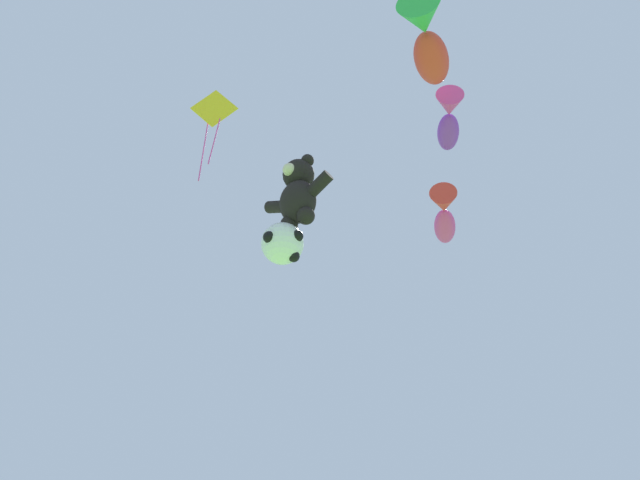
{
  "coord_description": "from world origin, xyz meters",
  "views": [
    {
      "loc": [
        8.53,
        -4.65,
        0.99
      ],
      "look_at": [
        1.38,
        3.98,
        9.14
      ],
      "focal_mm": 40.0,
      "sensor_mm": 36.0,
      "label": 1
    }
  ],
  "objects_px": {
    "teddy_bear_kite": "(298,193)",
    "fish_kite_magenta": "(444,215)",
    "diamond_kite": "(213,115)",
    "fish_kite_violet": "(449,119)",
    "fish_kite_crimson": "(427,39)",
    "soccer_ball_kite": "(283,243)"
  },
  "relations": [
    {
      "from": "teddy_bear_kite",
      "to": "fish_kite_magenta",
      "type": "bearing_deg",
      "value": 77.03
    },
    {
      "from": "fish_kite_magenta",
      "to": "diamond_kite",
      "type": "relative_size",
      "value": 0.68
    },
    {
      "from": "teddy_bear_kite",
      "to": "fish_kite_violet",
      "type": "relative_size",
      "value": 1.03
    },
    {
      "from": "teddy_bear_kite",
      "to": "fish_kite_crimson",
      "type": "relative_size",
      "value": 0.81
    },
    {
      "from": "fish_kite_violet",
      "to": "diamond_kite",
      "type": "bearing_deg",
      "value": -154.66
    },
    {
      "from": "fish_kite_magenta",
      "to": "fish_kite_crimson",
      "type": "bearing_deg",
      "value": -61.64
    },
    {
      "from": "fish_kite_magenta",
      "to": "soccer_ball_kite",
      "type": "bearing_deg",
      "value": -106.86
    },
    {
      "from": "teddy_bear_kite",
      "to": "soccer_ball_kite",
      "type": "bearing_deg",
      "value": -172.56
    },
    {
      "from": "fish_kite_violet",
      "to": "fish_kite_magenta",
      "type": "distance_m",
      "value": 2.92
    },
    {
      "from": "teddy_bear_kite",
      "to": "diamond_kite",
      "type": "distance_m",
      "value": 4.75
    },
    {
      "from": "diamond_kite",
      "to": "fish_kite_violet",
      "type": "bearing_deg",
      "value": 25.34
    },
    {
      "from": "soccer_ball_kite",
      "to": "teddy_bear_kite",
      "type": "bearing_deg",
      "value": 7.44
    },
    {
      "from": "fish_kite_crimson",
      "to": "diamond_kite",
      "type": "xyz_separation_m",
      "value": [
        -6.24,
        -0.3,
        1.67
      ]
    },
    {
      "from": "diamond_kite",
      "to": "fish_kite_magenta",
      "type": "bearing_deg",
      "value": 52.52
    },
    {
      "from": "fish_kite_violet",
      "to": "fish_kite_magenta",
      "type": "relative_size",
      "value": 0.84
    },
    {
      "from": "fish_kite_violet",
      "to": "soccer_ball_kite",
      "type": "bearing_deg",
      "value": -143.61
    },
    {
      "from": "fish_kite_crimson",
      "to": "fish_kite_violet",
      "type": "distance_m",
      "value": 2.41
    },
    {
      "from": "soccer_ball_kite",
      "to": "fish_kite_crimson",
      "type": "distance_m",
      "value": 5.15
    },
    {
      "from": "fish_kite_crimson",
      "to": "fish_kite_magenta",
      "type": "xyz_separation_m",
      "value": [
        -2.48,
        4.6,
        -0.58
      ]
    },
    {
      "from": "fish_kite_violet",
      "to": "teddy_bear_kite",
      "type": "bearing_deg",
      "value": -140.83
    },
    {
      "from": "soccer_ball_kite",
      "to": "fish_kite_violet",
      "type": "height_order",
      "value": "fish_kite_violet"
    },
    {
      "from": "teddy_bear_kite",
      "to": "soccer_ball_kite",
      "type": "distance_m",
      "value": 1.24
    }
  ]
}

